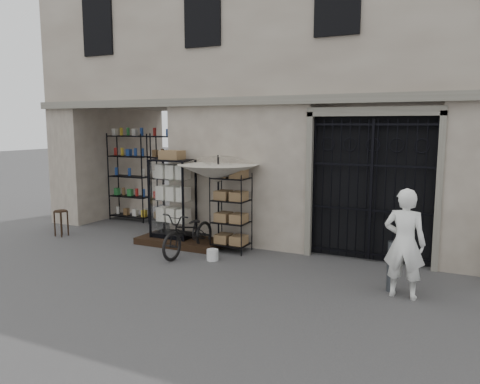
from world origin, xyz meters
The scene contains 14 objects.
ground centered at (0.00, 0.00, 0.00)m, with size 80.00×80.00×0.00m, color #232326.
main_building centered at (0.00, 4.00, 4.50)m, with size 14.00×4.00×9.00m, color #ACA08F.
shop_recess centered at (-4.50, 2.80, 1.50)m, with size 3.00×1.70×3.00m, color black.
shop_shelving centered at (-4.55, 3.30, 1.25)m, with size 2.70×0.50×2.50m, color black.
iron_gate centered at (1.75, 2.28, 1.50)m, with size 2.50×0.21×3.00m.
step_platform centered at (-2.40, 1.55, 0.07)m, with size 2.00×0.90×0.15m, color black.
display_cabinet centered at (-2.63, 1.60, 0.96)m, with size 0.99×0.72×1.96m.
wire_rack centered at (-1.10, 1.57, 0.84)m, with size 0.87×0.73×1.71m.
market_umbrella centered at (-1.42, 1.59, 1.80)m, with size 1.90×1.93×2.51m.
white_bucket centered at (-1.12, 0.78, 0.11)m, with size 0.24×0.24×0.23m, color silver.
bicycle centered at (-1.80, 0.97, 0.00)m, with size 0.62×0.93×1.78m, color black.
wooden_stool centered at (-5.53, 0.98, 0.34)m, with size 0.37×0.37×0.64m.
steel_bollard centered at (2.42, 0.53, 0.42)m, with size 0.15×0.15×0.85m, color #494F55.
shopkeeper centered at (2.62, 0.33, 0.00)m, with size 0.64×1.77×0.42m, color white.
Camera 1 is at (3.43, -7.29, 2.75)m, focal length 35.00 mm.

